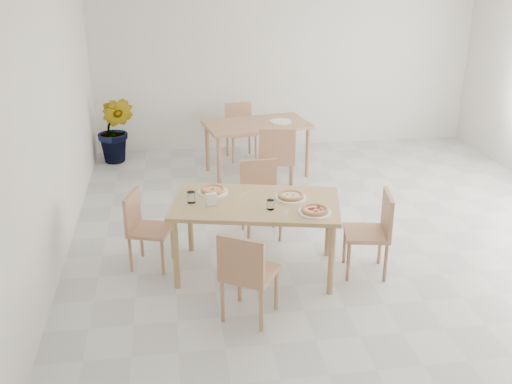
{
  "coord_description": "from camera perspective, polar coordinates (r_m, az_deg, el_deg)",
  "views": [
    {
      "loc": [
        -1.84,
        -5.74,
        3.01
      ],
      "look_at": [
        -1.07,
        -0.53,
        0.85
      ],
      "focal_mm": 42.0,
      "sensor_mm": 36.0,
      "label": 1
    }
  ],
  "objects": [
    {
      "name": "plate_empty",
      "position": [
        8.4,
        2.34,
        6.73
      ],
      "size": [
        0.3,
        0.3,
        0.02
      ],
      "primitive_type": "cylinder",
      "color": "white",
      "rests_on": "second_table"
    },
    {
      "name": "pizza_mushroom",
      "position": [
        5.8,
        3.34,
        -0.35
      ],
      "size": [
        0.34,
        0.34,
        0.03
      ],
      "rotation": [
        0.0,
        0.0,
        0.41
      ],
      "color": "tan",
      "rests_on": "plate_mushroom"
    },
    {
      "name": "pizza_margherita",
      "position": [
        5.94,
        -4.15,
        0.21
      ],
      "size": [
        0.31,
        0.31,
        0.03
      ],
      "rotation": [
        0.0,
        0.0,
        0.36
      ],
      "color": "tan",
      "rests_on": "plate_margherita"
    },
    {
      "name": "second_table",
      "position": [
        8.38,
        0.08,
        6.01
      ],
      "size": [
        1.53,
        1.03,
        0.75
      ],
      "rotation": [
        0.0,
        0.0,
        0.16
      ],
      "color": "tan",
      "rests_on": "ground"
    },
    {
      "name": "chair_back_s",
      "position": [
        7.67,
        1.99,
        3.47
      ],
      "size": [
        0.53,
        0.53,
        0.93
      ],
      "rotation": [
        0.0,
        0.0,
        2.98
      ],
      "color": "tan",
      "rests_on": "ground"
    },
    {
      "name": "chair_back_n",
      "position": [
        9.14,
        -1.53,
        6.23
      ],
      "size": [
        0.46,
        0.46,
        0.83
      ],
      "rotation": [
        0.0,
        0.0,
        0.13
      ],
      "color": "tan",
      "rests_on": "ground"
    },
    {
      "name": "plate_margherita",
      "position": [
        5.95,
        -4.15,
        0.01
      ],
      "size": [
        0.3,
        0.3,
        0.02
      ],
      "primitive_type": "cylinder",
      "color": "white",
      "rests_on": "main_table"
    },
    {
      "name": "tumbler_b",
      "position": [
        5.55,
        1.38,
        -1.22
      ],
      "size": [
        0.07,
        0.07,
        0.09
      ],
      "primitive_type": "cylinder",
      "color": "white",
      "rests_on": "main_table"
    },
    {
      "name": "main_table",
      "position": [
        5.76,
        0.0,
        -1.65
      ],
      "size": [
        1.74,
        1.23,
        0.75
      ],
      "rotation": [
        0.0,
        0.0,
        -0.22
      ],
      "color": "tan",
      "rests_on": "ground"
    },
    {
      "name": "napkin_holder",
      "position": [
        5.63,
        -4.29,
        -0.76
      ],
      "size": [
        0.12,
        0.08,
        0.13
      ],
      "rotation": [
        0.0,
        0.0,
        0.2
      ],
      "color": "silver",
      "rests_on": "main_table"
    },
    {
      "name": "chair_south",
      "position": [
        5.07,
        -0.95,
        -7.51
      ],
      "size": [
        0.57,
        0.57,
        0.84
      ],
      "rotation": [
        0.0,
        0.0,
        2.6
      ],
      "color": "tan",
      "rests_on": "ground"
    },
    {
      "name": "chair_north",
      "position": [
        6.64,
        0.41,
        -0.07
      ],
      "size": [
        0.43,
        0.43,
        0.84
      ],
      "rotation": [
        0.0,
        0.0,
        0.04
      ],
      "color": "tan",
      "rests_on": "ground"
    },
    {
      "name": "chair_east",
      "position": [
        5.93,
        11.24,
        -3.36
      ],
      "size": [
        0.48,
        0.48,
        0.84
      ],
      "rotation": [
        0.0,
        0.0,
        -1.75
      ],
      "color": "tan",
      "rests_on": "ground"
    },
    {
      "name": "chair_west",
      "position": [
        6.07,
        -10.71,
        -3.05
      ],
      "size": [
        0.48,
        0.48,
        0.78
      ],
      "rotation": [
        0.0,
        0.0,
        1.27
      ],
      "color": "tan",
      "rests_on": "ground"
    },
    {
      "name": "fork_a",
      "position": [
        5.89,
        -1.26,
        -0.23
      ],
      "size": [
        0.11,
        0.16,
        0.01
      ],
      "primitive_type": "cube",
      "rotation": [
        0.0,
        0.0,
        -0.6
      ],
      "color": "silver",
      "rests_on": "main_table"
    },
    {
      "name": "potted_plant",
      "position": [
        9.14,
        -13.2,
        5.8
      ],
      "size": [
        0.67,
        0.6,
        1.01
      ],
      "primitive_type": "imported",
      "rotation": [
        0.0,
        0.0,
        -0.32
      ],
      "color": "#376B20",
      "rests_on": "ground"
    },
    {
      "name": "pizza_pepperoni",
      "position": [
        5.5,
        5.63,
        -1.72
      ],
      "size": [
        0.27,
        0.27,
        0.03
      ],
      "rotation": [
        0.0,
        0.0,
        -0.08
      ],
      "color": "tan",
      "rests_on": "plate_pepperoni"
    },
    {
      "name": "fork_b",
      "position": [
        5.48,
        2.93,
        -2.08
      ],
      "size": [
        0.07,
        0.18,
        0.01
      ],
      "primitive_type": "cube",
      "rotation": [
        0.0,
        0.0,
        -0.3
      ],
      "color": "silver",
      "rests_on": "main_table"
    },
    {
      "name": "plate_pepperoni",
      "position": [
        5.51,
        5.62,
        -1.94
      ],
      "size": [
        0.31,
        0.31,
        0.02
      ],
      "primitive_type": "cylinder",
      "color": "white",
      "rests_on": "main_table"
    },
    {
      "name": "plate_mushroom",
      "position": [
        5.81,
        3.33,
        -0.56
      ],
      "size": [
        0.31,
        0.31,
        0.02
      ],
      "primitive_type": "cylinder",
      "color": "white",
      "rests_on": "main_table"
    },
    {
      "name": "tumbler_a",
      "position": [
        5.73,
        -6.19,
        -0.51
      ],
      "size": [
        0.08,
        0.08,
        0.11
      ],
      "primitive_type": "cylinder",
      "color": "white",
      "rests_on": "main_table"
    }
  ]
}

